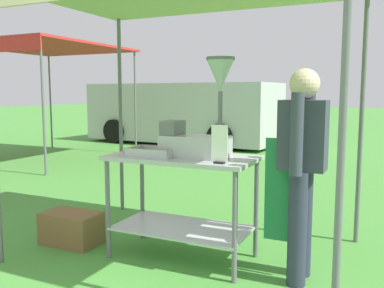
{
  "coord_description": "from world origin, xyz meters",
  "views": [
    {
      "loc": [
        1.73,
        -2.36,
        1.43
      ],
      "look_at": [
        0.16,
        1.0,
        0.98
      ],
      "focal_mm": 39.19,
      "sensor_mm": 36.0,
      "label": 1
    }
  ],
  "objects_px": {
    "menu_sign": "(220,147)",
    "supply_crate": "(71,228)",
    "vendor": "(301,164)",
    "donut_fryer": "(200,125)",
    "donut_cart": "(182,184)",
    "van_silver": "(182,112)",
    "donut_tray": "(154,153)",
    "neighbour_tent": "(43,49)"
  },
  "relations": [
    {
      "from": "vendor",
      "to": "donut_fryer",
      "type": "bearing_deg",
      "value": -179.59
    },
    {
      "from": "van_silver",
      "to": "donut_fryer",
      "type": "bearing_deg",
      "value": -62.59
    },
    {
      "from": "neighbour_tent",
      "to": "vendor",
      "type": "bearing_deg",
      "value": -31.2
    },
    {
      "from": "menu_sign",
      "to": "van_silver",
      "type": "relative_size",
      "value": 0.05
    },
    {
      "from": "supply_crate",
      "to": "van_silver",
      "type": "xyz_separation_m",
      "value": [
        -2.64,
        7.69,
        0.73
      ]
    },
    {
      "from": "donut_tray",
      "to": "supply_crate",
      "type": "height_order",
      "value": "donut_tray"
    },
    {
      "from": "donut_tray",
      "to": "neighbour_tent",
      "type": "height_order",
      "value": "neighbour_tent"
    },
    {
      "from": "donut_tray",
      "to": "supply_crate",
      "type": "relative_size",
      "value": 0.77
    },
    {
      "from": "menu_sign",
      "to": "van_silver",
      "type": "distance_m",
      "value": 8.82
    },
    {
      "from": "donut_cart",
      "to": "van_silver",
      "type": "bearing_deg",
      "value": 116.39
    },
    {
      "from": "donut_cart",
      "to": "donut_fryer",
      "type": "xyz_separation_m",
      "value": [
        0.18,
        -0.02,
        0.51
      ]
    },
    {
      "from": "supply_crate",
      "to": "neighbour_tent",
      "type": "xyz_separation_m",
      "value": [
        -4.0,
        3.83,
        2.19
      ]
    },
    {
      "from": "donut_fryer",
      "to": "vendor",
      "type": "bearing_deg",
      "value": 0.41
    },
    {
      "from": "menu_sign",
      "to": "vendor",
      "type": "height_order",
      "value": "vendor"
    },
    {
      "from": "van_silver",
      "to": "donut_cart",
      "type": "bearing_deg",
      "value": -63.61
    },
    {
      "from": "donut_cart",
      "to": "donut_tray",
      "type": "distance_m",
      "value": 0.36
    },
    {
      "from": "donut_cart",
      "to": "donut_tray",
      "type": "xyz_separation_m",
      "value": [
        -0.22,
        -0.11,
        0.26
      ]
    },
    {
      "from": "donut_fryer",
      "to": "neighbour_tent",
      "type": "bearing_deg",
      "value": 144.96
    },
    {
      "from": "donut_fryer",
      "to": "supply_crate",
      "type": "height_order",
      "value": "donut_fryer"
    },
    {
      "from": "donut_fryer",
      "to": "neighbour_tent",
      "type": "distance_m",
      "value": 6.55
    },
    {
      "from": "van_silver",
      "to": "neighbour_tent",
      "type": "relative_size",
      "value": 1.8
    },
    {
      "from": "donut_cart",
      "to": "supply_crate",
      "type": "distance_m",
      "value": 1.22
    },
    {
      "from": "menu_sign",
      "to": "neighbour_tent",
      "type": "xyz_separation_m",
      "value": [
        -5.53,
        3.91,
        1.32
      ]
    },
    {
      "from": "donut_fryer",
      "to": "donut_cart",
      "type": "bearing_deg",
      "value": 173.02
    },
    {
      "from": "menu_sign",
      "to": "supply_crate",
      "type": "distance_m",
      "value": 1.77
    },
    {
      "from": "vendor",
      "to": "neighbour_tent",
      "type": "height_order",
      "value": "neighbour_tent"
    },
    {
      "from": "donut_cart",
      "to": "van_silver",
      "type": "height_order",
      "value": "van_silver"
    },
    {
      "from": "donut_cart",
      "to": "van_silver",
      "type": "relative_size",
      "value": 0.23
    },
    {
      "from": "donut_fryer",
      "to": "van_silver",
      "type": "bearing_deg",
      "value": 117.41
    },
    {
      "from": "donut_cart",
      "to": "supply_crate",
      "type": "bearing_deg",
      "value": -172.13
    },
    {
      "from": "donut_fryer",
      "to": "neighbour_tent",
      "type": "relative_size",
      "value": 0.26
    },
    {
      "from": "donut_tray",
      "to": "vendor",
      "type": "bearing_deg",
      "value": 4.34
    },
    {
      "from": "menu_sign",
      "to": "neighbour_tent",
      "type": "distance_m",
      "value": 6.9
    },
    {
      "from": "supply_crate",
      "to": "van_silver",
      "type": "distance_m",
      "value": 8.16
    },
    {
      "from": "van_silver",
      "to": "neighbour_tent",
      "type": "xyz_separation_m",
      "value": [
        -1.36,
        -3.85,
        1.47
      ]
    },
    {
      "from": "donut_fryer",
      "to": "menu_sign",
      "type": "height_order",
      "value": "donut_fryer"
    },
    {
      "from": "donut_fryer",
      "to": "supply_crate",
      "type": "xyz_separation_m",
      "value": [
        -1.28,
        -0.13,
        -1.02
      ]
    },
    {
      "from": "donut_cart",
      "to": "donut_tray",
      "type": "relative_size",
      "value": 2.97
    },
    {
      "from": "supply_crate",
      "to": "neighbour_tent",
      "type": "distance_m",
      "value": 5.96
    },
    {
      "from": "donut_fryer",
      "to": "supply_crate",
      "type": "distance_m",
      "value": 1.64
    },
    {
      "from": "donut_tray",
      "to": "vendor",
      "type": "xyz_separation_m",
      "value": [
        1.22,
        0.09,
        -0.02
      ]
    },
    {
      "from": "menu_sign",
      "to": "vendor",
      "type": "xyz_separation_m",
      "value": [
        0.57,
        0.22,
        -0.12
      ]
    }
  ]
}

